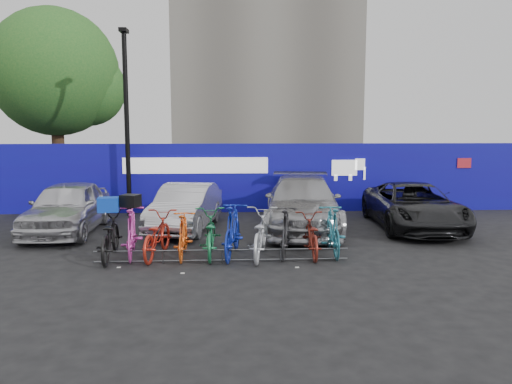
{
  "coord_description": "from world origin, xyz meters",
  "views": [
    {
      "loc": [
        0.18,
        -11.36,
        2.98
      ],
      "look_at": [
        0.88,
        2.0,
        1.22
      ],
      "focal_mm": 35.0,
      "sensor_mm": 36.0,
      "label": 1
    }
  ],
  "objects": [
    {
      "name": "cargo_topcase",
      "position": [
        -2.08,
        -0.01,
        1.31
      ],
      "size": [
        0.48,
        0.45,
        0.28
      ],
      "primitive_type": "cube",
      "rotation": [
        0.0,
        0.0,
        -0.35
      ],
      "color": "black",
      "rests_on": "bike_1"
    },
    {
      "name": "bike_4",
      "position": [
        -0.3,
        -0.02,
        0.53
      ],
      "size": [
        0.74,
        2.02,
        1.06
      ],
      "primitive_type": "imported",
      "rotation": [
        0.0,
        0.0,
        3.16
      ],
      "color": "#1E7D45",
      "rests_on": "ground"
    },
    {
      "name": "ground",
      "position": [
        0.0,
        0.0,
        0.0
      ],
      "size": [
        100.0,
        100.0,
        0.0
      ],
      "primitive_type": "plane",
      "color": "black",
      "rests_on": "ground"
    },
    {
      "name": "bike_7",
      "position": [
        1.47,
        -0.05,
        0.56
      ],
      "size": [
        0.85,
        1.94,
        1.12
      ],
      "primitive_type": "imported",
      "rotation": [
        0.0,
        0.0,
        2.96
      ],
      "color": "#242325",
      "rests_on": "ground"
    },
    {
      "name": "bike_9",
      "position": [
        2.57,
        -0.04,
        0.57
      ],
      "size": [
        0.62,
        1.91,
        1.14
      ],
      "primitive_type": "imported",
      "rotation": [
        0.0,
        0.0,
        3.1
      ],
      "color": "#226D80",
      "rests_on": "ground"
    },
    {
      "name": "bike_6",
      "position": [
        0.85,
        -0.2,
        0.55
      ],
      "size": [
        1.06,
        2.17,
        1.09
      ],
      "primitive_type": "imported",
      "rotation": [
        0.0,
        0.0,
        2.98
      ],
      "color": "#B6B9BE",
      "rests_on": "ground"
    },
    {
      "name": "car_3",
      "position": [
        5.57,
        2.85,
        0.66
      ],
      "size": [
        2.48,
        4.9,
        1.33
      ],
      "primitive_type": "imported",
      "rotation": [
        0.0,
        0.0,
        -0.06
      ],
      "color": "black",
      "rests_on": "ground"
    },
    {
      "name": "cargo_crate",
      "position": [
        -2.55,
        -0.17,
        1.25
      ],
      "size": [
        0.49,
        0.4,
        0.32
      ],
      "primitive_type": "cube",
      "rotation": [
        0.0,
        0.0,
        0.13
      ],
      "color": "#0E3BBA",
      "rests_on": "bike_0"
    },
    {
      "name": "bike_2",
      "position": [
        -1.5,
        -0.07,
        0.52
      ],
      "size": [
        0.96,
        2.04,
        1.03
      ],
      "primitive_type": "imported",
      "rotation": [
        0.0,
        0.0,
        3.0
      ],
      "color": "red",
      "rests_on": "ground"
    },
    {
      "name": "hoarding",
      "position": [
        0.01,
        6.0,
        1.2
      ],
      "size": [
        22.0,
        0.18,
        2.4
      ],
      "color": "#120A95",
      "rests_on": "ground"
    },
    {
      "name": "car_1",
      "position": [
        -1.11,
        2.98,
        0.66
      ],
      "size": [
        2.06,
        4.18,
        1.32
      ],
      "primitive_type": "imported",
      "rotation": [
        0.0,
        0.0,
        -0.17
      ],
      "color": "#B7B6BC",
      "rests_on": "ground"
    },
    {
      "name": "lamppost",
      "position": [
        -3.2,
        5.4,
        3.27
      ],
      "size": [
        0.25,
        0.5,
        6.11
      ],
      "color": "black",
      "rests_on": "ground"
    },
    {
      "name": "tree",
      "position": [
        -6.77,
        10.06,
        5.07
      ],
      "size": [
        5.4,
        5.2,
        7.8
      ],
      "color": "#382314",
      "rests_on": "ground"
    },
    {
      "name": "bike_3",
      "position": [
        -0.89,
        -0.17,
        0.52
      ],
      "size": [
        0.5,
        1.74,
        1.05
      ],
      "primitive_type": "imported",
      "rotation": [
        0.0,
        0.0,
        3.14
      ],
      "color": "#ED5716",
      "rests_on": "ground"
    },
    {
      "name": "bike_0",
      "position": [
        -2.55,
        -0.17,
        0.54
      ],
      "size": [
        0.87,
        2.11,
        1.09
      ],
      "primitive_type": "imported",
      "rotation": [
        0.0,
        0.0,
        3.21
      ],
      "color": "black",
      "rests_on": "ground"
    },
    {
      "name": "bike_rack",
      "position": [
        -0.0,
        -0.6,
        0.16
      ],
      "size": [
        5.6,
        0.03,
        0.3
      ],
      "color": "#595B60",
      "rests_on": "ground"
    },
    {
      "name": "car_0",
      "position": [
        -4.4,
        2.76,
        0.73
      ],
      "size": [
        1.75,
        4.3,
        1.46
      ],
      "primitive_type": "imported",
      "rotation": [
        0.0,
        0.0,
        0.01
      ],
      "color": "silver",
      "rests_on": "ground"
    },
    {
      "name": "bike_1",
      "position": [
        -2.08,
        -0.01,
        0.58
      ],
      "size": [
        0.78,
        1.99,
        1.17
      ],
      "primitive_type": "imported",
      "rotation": [
        0.0,
        0.0,
        3.26
      ],
      "color": "#E643B9",
      "rests_on": "ground"
    },
    {
      "name": "car_2",
      "position": [
        2.29,
        2.96,
        0.76
      ],
      "size": [
        2.71,
        5.46,
        1.52
      ],
      "primitive_type": "imported",
      "rotation": [
        0.0,
        0.0,
        -0.11
      ],
      "color": "#A3A3A7",
      "rests_on": "ground"
    },
    {
      "name": "bike_5",
      "position": [
        0.23,
        -0.14,
        0.61
      ],
      "size": [
        0.89,
        2.1,
        1.22
      ],
      "primitive_type": "imported",
      "rotation": [
        0.0,
        0.0,
        2.98
      ],
      "color": "#1225A6",
      "rests_on": "ground"
    },
    {
      "name": "bike_8",
      "position": [
        2.05,
        -0.13,
        0.48
      ],
      "size": [
        0.7,
        1.86,
        0.96
      ],
      "primitive_type": "imported",
      "rotation": [
        0.0,
        0.0,
        3.11
      ],
      "color": "maroon",
      "rests_on": "ground"
    }
  ]
}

